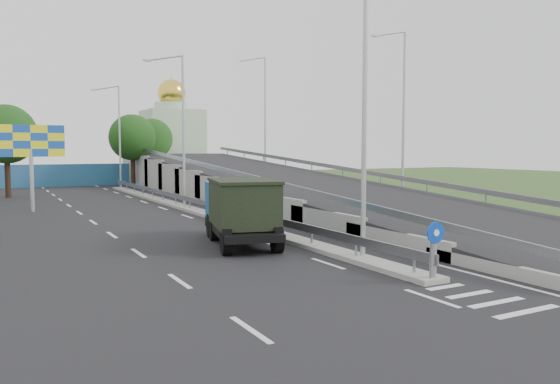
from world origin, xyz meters
TOP-DOWN VIEW (x-y plane):
  - ground at (0.00, 0.00)m, footprint 160.00×160.00m
  - road_surface at (-3.00, 20.00)m, footprint 26.00×90.00m
  - median at (0.00, 24.00)m, footprint 1.00×44.00m
  - overpass_ramp at (7.50, 24.00)m, footprint 10.00×50.00m
  - median_guardrail at (0.00, 24.00)m, footprint 0.09×44.00m
  - sign_bollard at (0.00, 2.17)m, footprint 0.64×0.23m
  - lamp_post_near at (0.11, 6.00)m, footprint 2.74×0.18m
  - lamp_post_mid at (0.11, 26.00)m, footprint 2.74×0.18m
  - lamp_post_far at (0.11, 46.00)m, footprint 2.74×0.18m
  - blue_wall at (-4.00, 52.00)m, footprint 30.00×0.50m
  - church at (10.00, 60.00)m, footprint 7.00×7.00m
  - billboard at (-9.00, 28.00)m, footprint 4.00×0.24m
  - tree_left_mid at (-10.00, 40.00)m, footprint 4.80×4.80m
  - tree_median_far at (2.00, 48.00)m, footprint 4.80×4.80m
  - tree_ramp_far at (6.00, 55.00)m, footprint 4.80×4.80m
  - dump_truck at (-2.16, 11.24)m, footprint 3.69×6.62m

SIDE VIEW (x-z plane):
  - ground at x=0.00m, z-range 0.00..0.00m
  - road_surface at x=-3.00m, z-range -0.02..0.02m
  - median at x=0.00m, z-range 0.00..0.20m
  - median_guardrail at x=0.00m, z-range 0.39..1.10m
  - sign_bollard at x=0.00m, z-range 0.20..1.87m
  - blue_wall at x=-4.00m, z-range 0.00..2.40m
  - dump_truck at x=-2.16m, z-range 0.15..2.91m
  - overpass_ramp at x=7.50m, z-range 0.00..3.50m
  - billboard at x=-9.00m, z-range 1.44..6.94m
  - tree_left_mid at x=-10.00m, z-range 1.38..8.98m
  - tree_median_far at x=2.00m, z-range 1.38..8.98m
  - tree_ramp_far at x=6.00m, z-range 1.38..8.98m
  - church at x=10.00m, z-range -1.59..12.21m
  - lamp_post_near at x=0.11m, z-range 0.77..10.85m
  - lamp_post_mid at x=0.11m, z-range 0.77..10.85m
  - lamp_post_far at x=0.11m, z-range 0.77..10.85m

